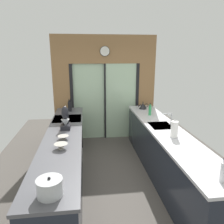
{
  "coord_description": "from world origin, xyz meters",
  "views": [
    {
      "loc": [
        -0.53,
        -3.25,
        2.24
      ],
      "look_at": [
        0.0,
        0.96,
        1.11
      ],
      "focal_mm": 35.08,
      "sensor_mm": 36.0,
      "label": 1
    }
  ],
  "objects_px": {
    "mixing_bowl_near": "(61,146)",
    "stand_mixer": "(65,120)",
    "oven_range": "(69,139)",
    "soap_bottle_far": "(150,110)",
    "knife_block": "(70,106)",
    "mixing_bowl_far": "(63,137)",
    "kettle": "(143,106)",
    "stock_pot": "(50,187)",
    "paper_towel_roll": "(174,130)",
    "soap_bottle_near": "(223,172)"
  },
  "relations": [
    {
      "from": "knife_block",
      "to": "paper_towel_roll",
      "type": "xyz_separation_m",
      "value": [
        1.78,
        -1.96,
        0.02
      ]
    },
    {
      "from": "oven_range",
      "to": "paper_towel_roll",
      "type": "distance_m",
      "value": 2.31
    },
    {
      "from": "oven_range",
      "to": "knife_block",
      "type": "distance_m",
      "value": 0.87
    },
    {
      "from": "mixing_bowl_near",
      "to": "stock_pot",
      "type": "bearing_deg",
      "value": -90.0
    },
    {
      "from": "knife_block",
      "to": "stand_mixer",
      "type": "distance_m",
      "value": 1.3
    },
    {
      "from": "oven_range",
      "to": "mixing_bowl_near",
      "type": "relative_size",
      "value": 4.71
    },
    {
      "from": "stand_mixer",
      "to": "paper_towel_roll",
      "type": "distance_m",
      "value": 1.9
    },
    {
      "from": "mixing_bowl_near",
      "to": "kettle",
      "type": "xyz_separation_m",
      "value": [
        1.78,
        2.16,
        0.03
      ]
    },
    {
      "from": "knife_block",
      "to": "kettle",
      "type": "bearing_deg",
      "value": -1.01
    },
    {
      "from": "mixing_bowl_far",
      "to": "stand_mixer",
      "type": "height_order",
      "value": "stand_mixer"
    },
    {
      "from": "kettle",
      "to": "soap_bottle_near",
      "type": "bearing_deg",
      "value": -90.03
    },
    {
      "from": "soap_bottle_near",
      "to": "mixing_bowl_far",
      "type": "bearing_deg",
      "value": 141.22
    },
    {
      "from": "mixing_bowl_far",
      "to": "kettle",
      "type": "height_order",
      "value": "kettle"
    },
    {
      "from": "mixing_bowl_far",
      "to": "kettle",
      "type": "bearing_deg",
      "value": 45.14
    },
    {
      "from": "knife_block",
      "to": "soap_bottle_near",
      "type": "relative_size",
      "value": 1.1
    },
    {
      "from": "oven_range",
      "to": "mixing_bowl_near",
      "type": "distance_m",
      "value": 1.63
    },
    {
      "from": "soap_bottle_near",
      "to": "oven_range",
      "type": "bearing_deg",
      "value": 124.6
    },
    {
      "from": "stand_mixer",
      "to": "kettle",
      "type": "xyz_separation_m",
      "value": [
        1.78,
        1.26,
        -0.08
      ]
    },
    {
      "from": "knife_block",
      "to": "mixing_bowl_near",
      "type": "bearing_deg",
      "value": -90.0
    },
    {
      "from": "stock_pot",
      "to": "kettle",
      "type": "xyz_separation_m",
      "value": [
        1.78,
        3.23,
        -0.01
      ]
    },
    {
      "from": "soap_bottle_far",
      "to": "paper_towel_roll",
      "type": "relative_size",
      "value": 0.88
    },
    {
      "from": "knife_block",
      "to": "soap_bottle_far",
      "type": "relative_size",
      "value": 1.12
    },
    {
      "from": "kettle",
      "to": "soap_bottle_far",
      "type": "distance_m",
      "value": 0.59
    },
    {
      "from": "soap_bottle_far",
      "to": "soap_bottle_near",
      "type": "bearing_deg",
      "value": -90.0
    },
    {
      "from": "stand_mixer",
      "to": "kettle",
      "type": "distance_m",
      "value": 2.19
    },
    {
      "from": "mixing_bowl_near",
      "to": "stand_mixer",
      "type": "height_order",
      "value": "stand_mixer"
    },
    {
      "from": "mixing_bowl_near",
      "to": "knife_block",
      "type": "xyz_separation_m",
      "value": [
        0.0,
        2.19,
        0.07
      ]
    },
    {
      "from": "mixing_bowl_near",
      "to": "kettle",
      "type": "bearing_deg",
      "value": 50.46
    },
    {
      "from": "oven_range",
      "to": "soap_bottle_near",
      "type": "distance_m",
      "value": 3.22
    },
    {
      "from": "mixing_bowl_far",
      "to": "kettle",
      "type": "distance_m",
      "value": 2.53
    },
    {
      "from": "knife_block",
      "to": "soap_bottle_near",
      "type": "height_order",
      "value": "knife_block"
    },
    {
      "from": "mixing_bowl_far",
      "to": "soap_bottle_near",
      "type": "relative_size",
      "value": 0.64
    },
    {
      "from": "stand_mixer",
      "to": "stock_pot",
      "type": "distance_m",
      "value": 1.97
    },
    {
      "from": "mixing_bowl_far",
      "to": "paper_towel_roll",
      "type": "relative_size",
      "value": 0.58
    },
    {
      "from": "stand_mixer",
      "to": "stock_pot",
      "type": "xyz_separation_m",
      "value": [
        0.0,
        -1.96,
        -0.07
      ]
    },
    {
      "from": "soap_bottle_near",
      "to": "paper_towel_roll",
      "type": "relative_size",
      "value": 0.9
    },
    {
      "from": "oven_range",
      "to": "soap_bottle_far",
      "type": "xyz_separation_m",
      "value": [
        1.8,
        0.03,
        0.58
      ]
    },
    {
      "from": "stock_pot",
      "to": "soap_bottle_far",
      "type": "xyz_separation_m",
      "value": [
        1.78,
        2.64,
        0.03
      ]
    },
    {
      "from": "oven_range",
      "to": "soap_bottle_near",
      "type": "bearing_deg",
      "value": -55.4
    },
    {
      "from": "stock_pot",
      "to": "paper_towel_roll",
      "type": "xyz_separation_m",
      "value": [
        1.78,
        1.3,
        0.05
      ]
    },
    {
      "from": "mixing_bowl_near",
      "to": "mixing_bowl_far",
      "type": "distance_m",
      "value": 0.37
    },
    {
      "from": "oven_range",
      "to": "knife_block",
      "type": "relative_size",
      "value": 3.1
    },
    {
      "from": "oven_range",
      "to": "paper_towel_roll",
      "type": "height_order",
      "value": "paper_towel_roll"
    },
    {
      "from": "soap_bottle_far",
      "to": "kettle",
      "type": "bearing_deg",
      "value": 89.85
    },
    {
      "from": "stock_pot",
      "to": "kettle",
      "type": "height_order",
      "value": "stock_pot"
    },
    {
      "from": "stand_mixer",
      "to": "kettle",
      "type": "bearing_deg",
      "value": 35.33
    },
    {
      "from": "oven_range",
      "to": "mixing_bowl_near",
      "type": "xyz_separation_m",
      "value": [
        0.02,
        -1.54,
        0.51
      ]
    },
    {
      "from": "knife_block",
      "to": "mixing_bowl_far",
      "type": "bearing_deg",
      "value": -90.0
    },
    {
      "from": "oven_range",
      "to": "stock_pot",
      "type": "relative_size",
      "value": 3.64
    },
    {
      "from": "stand_mixer",
      "to": "stock_pot",
      "type": "bearing_deg",
      "value": -90.0
    }
  ]
}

